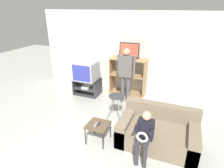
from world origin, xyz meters
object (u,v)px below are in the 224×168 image
object	(u,v)px
folding_stool	(116,100)
person_seated_child	(145,133)
television_main	(86,71)
couch	(158,132)
person_standing_adult	(126,71)
snack_table	(98,127)
television_flat	(129,51)
remote_control_black	(99,124)
remote_control_white	(96,125)
tv_stand	(87,87)
media_shelf	(128,76)

from	to	relation	value
folding_stool	person_seated_child	size ratio (longest dim) A/B	0.69
television_main	couch	size ratio (longest dim) A/B	0.43
television_main	person_standing_adult	size ratio (longest dim) A/B	0.42
snack_table	person_standing_adult	world-z (taller)	person_standing_adult
television_flat	folding_stool	size ratio (longest dim) A/B	0.93
couch	person_standing_adult	bearing A→B (deg)	128.55
remote_control_black	person_standing_adult	distance (m)	2.02
television_main	remote_control_white	size ratio (longest dim) A/B	4.80
remote_control_black	person_standing_adult	world-z (taller)	person_standing_adult
tv_stand	television_main	xyz separation A→B (m)	(-0.01, -0.02, 0.56)
tv_stand	snack_table	distance (m)	2.42
television_main	folding_stool	distance (m)	1.77
snack_table	television_flat	bearing A→B (deg)	92.81
folding_stool	person_standing_adult	bearing A→B (deg)	94.45
media_shelf	couch	size ratio (longest dim) A/B	0.75
remote_control_black	person_standing_adult	size ratio (longest dim) A/B	0.09
television_main	person_standing_adult	xyz separation A→B (m)	(1.34, -0.04, 0.18)
tv_stand	person_seated_child	distance (m)	3.19
tv_stand	person_seated_child	size ratio (longest dim) A/B	0.84
television_main	remote_control_white	xyz separation A→B (m)	(1.33, -2.03, -0.38)
television_flat	couch	size ratio (longest dim) A/B	0.39
tv_stand	person_standing_adult	world-z (taller)	person_standing_adult
tv_stand	television_flat	distance (m)	1.79
folding_stool	snack_table	distance (m)	0.97
media_shelf	person_standing_adult	world-z (taller)	person_standing_adult
folding_stool	couch	bearing A→B (deg)	-25.14
person_standing_adult	remote_control_black	bearing A→B (deg)	-88.66
tv_stand	snack_table	world-z (taller)	tv_stand
tv_stand	folding_stool	world-z (taller)	folding_stool
folding_stool	person_seated_child	world-z (taller)	person_seated_child
media_shelf	snack_table	distance (m)	2.55
tv_stand	remote_control_white	size ratio (longest dim) A/B	5.67
person_standing_adult	television_main	bearing A→B (deg)	178.35
snack_table	person_seated_child	xyz separation A→B (m)	(1.01, -0.11, 0.20)
television_flat	remote_control_white	bearing A→B (deg)	-87.93
remote_control_white	tv_stand	bearing A→B (deg)	118.93
television_main	media_shelf	distance (m)	1.36
snack_table	remote_control_white	size ratio (longest dim) A/B	3.12
snack_table	person_seated_child	bearing A→B (deg)	-6.50
media_shelf	remote_control_black	world-z (taller)	media_shelf
television_main	person_seated_child	bearing A→B (deg)	-41.53
tv_stand	remote_control_black	xyz separation A→B (m)	(1.38, -1.99, 0.18)
television_main	person_seated_child	world-z (taller)	television_main
media_shelf	remote_control_white	xyz separation A→B (m)	(0.10, -2.58, -0.18)
tv_stand	remote_control_black	size ratio (longest dim) A/B	5.67
television_flat	couch	xyz separation A→B (m)	(1.32, -2.13, -1.16)
person_standing_adult	person_seated_child	world-z (taller)	person_standing_adult
folding_stool	remote_control_white	bearing A→B (deg)	-94.78
television_flat	television_main	bearing A→B (deg)	-155.36
television_main	media_shelf	xyz separation A→B (m)	(1.23, 0.55, -0.20)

